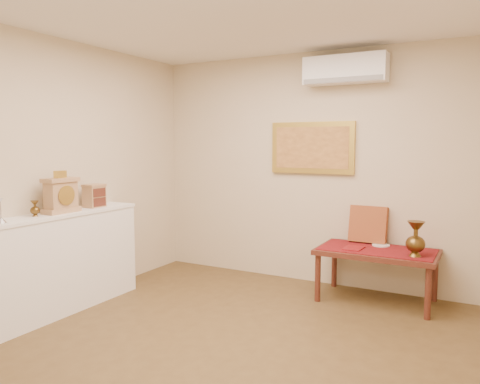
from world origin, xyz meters
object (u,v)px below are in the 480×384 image
Objects in this scene: display_ledge at (51,265)px; low_table at (377,256)px; mantel_clock at (61,195)px; brass_urn_tall at (416,235)px; wooden_chest at (94,196)px.

display_ledge reaches higher than low_table.
low_table is (2.65, 1.74, -0.67)m from mantel_clock.
mantel_clock is 0.34× the size of low_table.
low_table is (-0.39, 0.14, -0.28)m from brass_urn_tall.
mantel_clock is (-3.04, -1.61, 0.39)m from brass_urn_tall.
wooden_chest is at bearing -154.00° from low_table.
brass_urn_tall is 0.35× the size of low_table.
brass_urn_tall is at bearing 27.89° from mantel_clock.
display_ledge is 1.68× the size of low_table.
mantel_clock reaches higher than display_ledge.
mantel_clock is at bearing -146.63° from low_table.
display_ledge is 3.27m from low_table.
brass_urn_tall is 3.54m from display_ledge.
display_ledge is at bearing -90.87° from wooden_chest.
wooden_chest is 3.03m from low_table.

